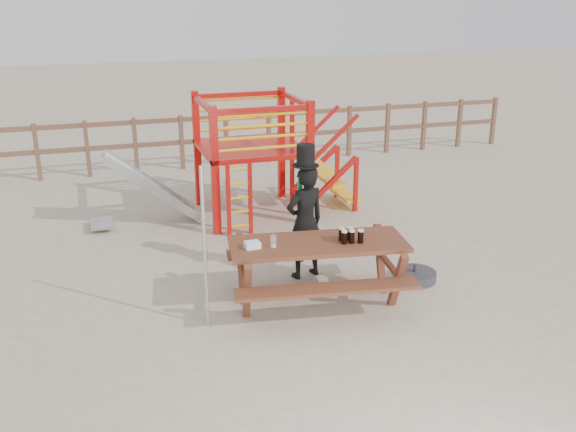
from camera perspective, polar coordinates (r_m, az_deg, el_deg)
The scene contains 10 objects.
ground at distance 8.27m, azimuth 1.85°, elevation -7.76°, with size 60.00×60.00×0.00m, color #BDAE93.
back_fence at distance 14.46m, azimuth -7.49°, elevation 7.17°, with size 15.09×0.09×1.20m.
playground_fort at distance 11.16m, azimuth -3.66°, elevation 5.38°, with size 4.71×1.84×2.10m.
picnic_table at distance 8.04m, azimuth 2.66°, elevation -4.38°, with size 2.38×1.80×0.85m.
man_with_hat at distance 8.70m, azimuth 1.53°, elevation -0.29°, with size 0.66×0.51×1.88m.
metal_pole at distance 7.41m, azimuth -7.43°, elevation -2.92°, with size 0.04×0.04×1.97m, color #B2B2B7.
parasol_base at distance 9.03m, azimuth 11.24°, elevation -5.23°, with size 0.57×0.57×0.24m.
paper_bag at distance 7.73m, azimuth -3.18°, elevation -2.59°, with size 0.18×0.14×0.08m, color white.
stout_pints at distance 7.92m, azimuth 5.50°, elevation -1.73°, with size 0.28×0.21×0.17m.
empty_glasses at distance 7.73m, azimuth -1.30°, elevation -2.31°, with size 0.07×0.07×0.15m.
Camera 1 is at (-2.49, -6.92, 3.79)m, focal length 40.00 mm.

